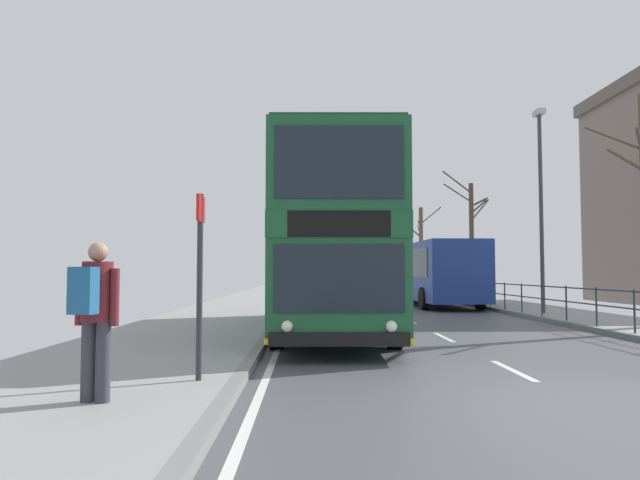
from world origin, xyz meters
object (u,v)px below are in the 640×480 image
at_px(background_bus_far_lane, 432,272).
at_px(pedestrian_with_backpack, 95,308).
at_px(bus_stop_sign_near, 200,264).
at_px(bare_tree_far_02, 421,247).
at_px(double_decker_bus_main, 332,244).
at_px(street_lamp_far_side, 541,194).
at_px(bare_tree_far_01, 471,234).

relative_size(background_bus_far_lane, pedestrian_with_backpack, 6.05).
xyz_separation_m(bus_stop_sign_near, bare_tree_far_02, (10.29, 37.44, 1.86)).
xyz_separation_m(background_bus_far_lane, pedestrian_with_backpack, (-8.38, -21.63, -0.42)).
xyz_separation_m(double_decker_bus_main, street_lamp_far_side, (7.76, 5.64, 2.10)).
xyz_separation_m(double_decker_bus_main, bus_stop_sign_near, (-2.09, -7.10, -0.61)).
height_order(background_bus_far_lane, bare_tree_far_02, bare_tree_far_02).
bearing_deg(double_decker_bus_main, background_bus_far_lane, 67.84).
bearing_deg(street_lamp_far_side, bare_tree_far_02, 88.99).
distance_m(double_decker_bus_main, pedestrian_with_backpack, 9.04).
bearing_deg(bare_tree_far_01, background_bus_far_lane, -120.18).
bearing_deg(background_bus_far_lane, street_lamp_far_side, -72.38).
height_order(background_bus_far_lane, street_lamp_far_side, street_lamp_far_side).
distance_m(background_bus_far_lane, bare_tree_far_01, 7.97).
distance_m(bus_stop_sign_near, bare_tree_far_01, 29.26).
relative_size(background_bus_far_lane, bus_stop_sign_near, 4.30).
bearing_deg(street_lamp_far_side, bare_tree_far_01, 84.15).
relative_size(street_lamp_far_side, bare_tree_far_02, 1.12).
relative_size(bus_stop_sign_near, bare_tree_far_01, 0.33).
distance_m(double_decker_bus_main, bare_tree_far_01, 21.89).
xyz_separation_m(pedestrian_with_backpack, street_lamp_far_side, (10.77, 14.09, 3.23)).
bearing_deg(bus_stop_sign_near, background_bus_far_lane, 69.81).
relative_size(background_bus_far_lane, bare_tree_far_01, 1.41).
distance_m(background_bus_far_lane, street_lamp_far_side, 8.39).
relative_size(double_decker_bus_main, pedestrian_with_backpack, 5.78).
bearing_deg(bus_stop_sign_near, street_lamp_far_side, 52.30).
bearing_deg(background_bus_far_lane, bare_tree_far_02, 80.63).
distance_m(background_bus_far_lane, bus_stop_sign_near, 21.61).
bearing_deg(background_bus_far_lane, bus_stop_sign_near, -110.19).
height_order(street_lamp_far_side, bare_tree_far_02, street_lamp_far_side).
xyz_separation_m(pedestrian_with_backpack, bare_tree_far_02, (11.21, 38.78, 2.37)).
height_order(bus_stop_sign_near, bare_tree_far_02, bare_tree_far_02).
xyz_separation_m(bare_tree_far_01, bare_tree_far_02, (-1.01, 10.54, -0.31)).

